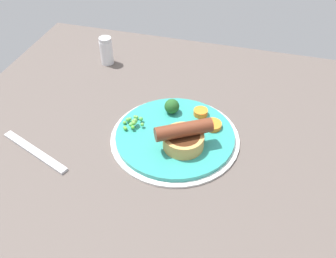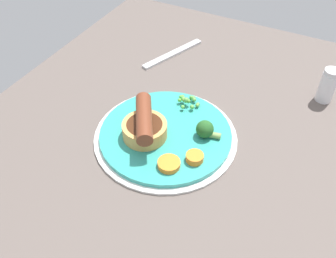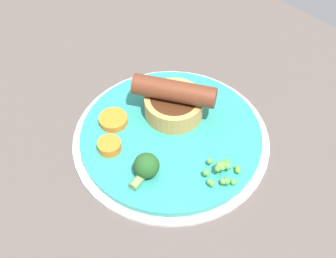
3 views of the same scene
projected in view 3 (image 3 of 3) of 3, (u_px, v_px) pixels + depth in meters
dining_table at (135, 136)px, 66.72cm from camera, size 110.00×80.00×3.00cm
dinner_plate at (171, 138)px, 63.87cm from camera, size 26.84×26.84×1.40cm
sausage_pudding at (174, 101)px, 63.91cm from camera, size 11.15×8.30×5.76cm
pea_pile at (221, 170)px, 58.12cm from camera, size 4.77×4.78×1.96cm
broccoli_floret_near at (146, 167)px, 57.76cm from camera, size 3.27×4.71×3.27cm
carrot_slice_0 at (113, 120)px, 64.17cm from camera, size 5.46×5.46×1.01cm
carrot_slice_1 at (109, 146)px, 61.06cm from camera, size 3.25×3.25×1.29cm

